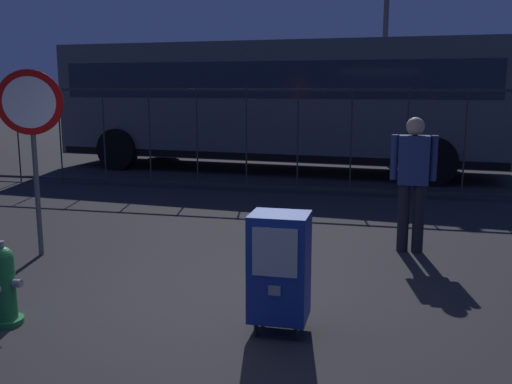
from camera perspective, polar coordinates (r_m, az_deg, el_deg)
ground_plane at (r=5.54m, az=-5.95°, el=-11.32°), size 60.00×60.00×0.00m
fire_hydrant at (r=5.50m, az=-23.53°, el=-8.43°), size 0.33×0.32×0.75m
newspaper_box_primary at (r=4.84m, az=2.31°, el=-7.35°), size 0.48×0.42×1.02m
stop_sign at (r=7.33m, az=-21.20°, el=6.27°), size 0.71×0.31×2.23m
pedestrian at (r=7.33m, az=15.18°, el=1.47°), size 0.55×0.22×1.67m
fence_barrier at (r=11.01m, az=4.12°, el=5.11°), size 18.03×0.04×2.00m
bus_near at (r=14.09m, az=2.12°, el=9.13°), size 10.67×3.47×3.00m
street_light_near_left at (r=16.32m, az=12.67°, el=16.27°), size 0.32×0.32×6.40m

